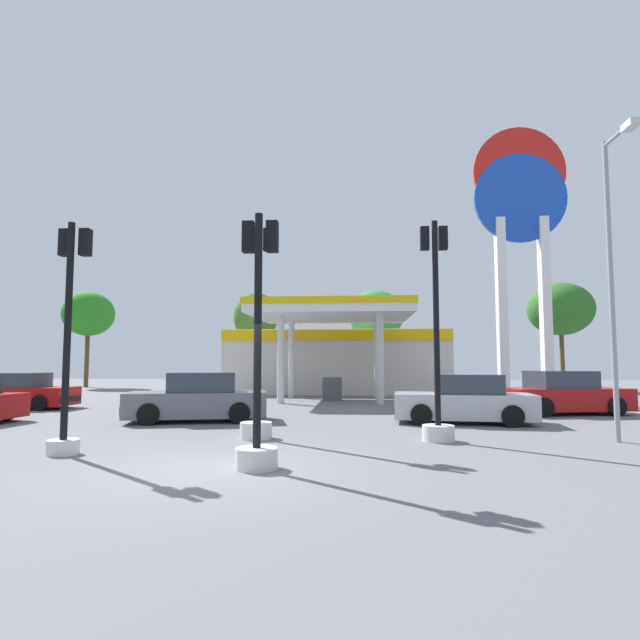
% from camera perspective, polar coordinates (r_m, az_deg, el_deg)
% --- Properties ---
extents(ground_plane, '(90.00, 90.00, 0.00)m').
position_cam_1_polar(ground_plane, '(9.48, -11.93, -15.78)').
color(ground_plane, slate).
rests_on(ground_plane, ground).
extents(gas_station, '(12.79, 13.82, 4.59)m').
position_cam_1_polar(gas_station, '(31.03, 1.96, -4.23)').
color(gas_station, beige).
rests_on(gas_station, ground).
extents(station_pole_sign, '(4.18, 0.56, 12.73)m').
position_cam_1_polar(station_pole_sign, '(25.77, 21.34, 9.83)').
color(station_pole_sign, white).
rests_on(station_pole_sign, ground).
extents(car_0, '(4.24, 2.17, 1.47)m').
position_cam_1_polar(car_0, '(16.35, 15.64, -8.61)').
color(car_0, black).
rests_on(car_0, ground).
extents(car_1, '(4.51, 2.67, 1.51)m').
position_cam_1_polar(car_1, '(16.64, -13.34, -8.51)').
color(car_1, black).
rests_on(car_1, ground).
extents(car_2, '(3.97, 1.86, 1.41)m').
position_cam_1_polar(car_2, '(23.64, -30.10, -6.94)').
color(car_2, black).
rests_on(car_2, ground).
extents(car_3, '(4.52, 2.58, 1.52)m').
position_cam_1_polar(car_3, '(20.33, 25.40, -7.45)').
color(car_3, black).
rests_on(car_3, ground).
extents(traffic_signal_0, '(0.77, 0.77, 5.29)m').
position_cam_1_polar(traffic_signal_0, '(12.71, -7.00, -5.49)').
color(traffic_signal_0, silver).
rests_on(traffic_signal_0, ground).
extents(traffic_signal_1, '(0.74, 0.74, 5.23)m').
position_cam_1_polar(traffic_signal_1, '(12.51, 12.81, -5.06)').
color(traffic_signal_1, silver).
rests_on(traffic_signal_1, ground).
extents(traffic_signal_2, '(0.65, 0.67, 4.72)m').
position_cam_1_polar(traffic_signal_2, '(11.70, -26.12, -3.51)').
color(traffic_signal_2, silver).
rests_on(traffic_signal_2, ground).
extents(traffic_signal_3, '(0.74, 0.74, 4.50)m').
position_cam_1_polar(traffic_signal_3, '(9.17, -6.91, -6.86)').
color(traffic_signal_3, silver).
rests_on(traffic_signal_3, ground).
extents(tree_0, '(3.68, 3.68, 6.96)m').
position_cam_1_polar(tree_0, '(41.39, -24.25, 0.59)').
color(tree_0, brown).
rests_on(tree_0, ground).
extents(tree_1, '(2.99, 2.99, 6.49)m').
position_cam_1_polar(tree_1, '(34.85, -7.11, 0.29)').
color(tree_1, brown).
rests_on(tree_1, ground).
extents(tree_2, '(3.93, 3.93, 6.91)m').
position_cam_1_polar(tree_2, '(36.80, 6.25, 0.57)').
color(tree_2, brown).
rests_on(tree_2, ground).
extents(tree_3, '(4.12, 4.12, 6.95)m').
position_cam_1_polar(tree_3, '(36.74, 25.07, 1.09)').
color(tree_3, brown).
rests_on(tree_3, ground).
extents(corner_streetlamp, '(0.24, 1.48, 7.14)m').
position_cam_1_polar(corner_streetlamp, '(13.88, 29.78, 6.07)').
color(corner_streetlamp, gray).
rests_on(corner_streetlamp, ground).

